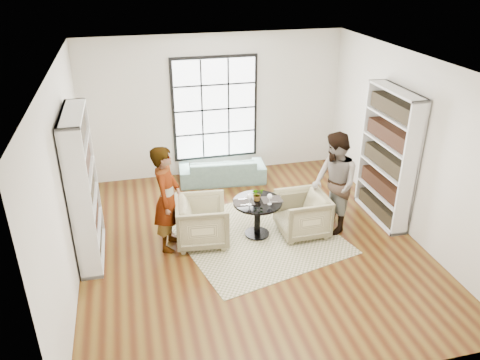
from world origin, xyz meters
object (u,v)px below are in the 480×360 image
object	(u,v)px
pedestal_table	(257,210)
armchair_left	(202,222)
sofa	(222,170)
flower_centerpiece	(257,194)
armchair_right	(302,214)
wine_glass_left	(249,197)
person_right	(334,184)
person_left	(167,199)
wine_glass_right	(270,197)

from	to	relation	value
pedestal_table	armchair_left	bearing A→B (deg)	178.81
sofa	flower_centerpiece	xyz separation A→B (m)	(0.15, -2.20, 0.52)
armchair_right	wine_glass_left	size ratio (longest dim) A/B	4.09
pedestal_table	flower_centerpiece	size ratio (longest dim) A/B	3.69
armchair_right	person_right	bearing A→B (deg)	89.22
sofa	person_right	xyz separation A→B (m)	(1.46, -2.35, 0.63)
flower_centerpiece	person_left	bearing A→B (deg)	-179.30
armchair_right	person_left	world-z (taller)	person_left
sofa	armchair_left	bearing A→B (deg)	75.38
person_left	pedestal_table	bearing A→B (deg)	-72.24
person_left	person_right	world-z (taller)	person_right
person_left	flower_centerpiece	xyz separation A→B (m)	(1.50, 0.02, -0.11)
person_right	wine_glass_right	size ratio (longest dim) A/B	9.27
flower_centerpiece	person_right	bearing A→B (deg)	-6.81
sofa	wine_glass_right	xyz separation A→B (m)	(0.31, -2.38, 0.54)
person_left	wine_glass_left	bearing A→B (deg)	-76.21
wine_glass_left	flower_centerpiece	xyz separation A→B (m)	(0.17, 0.13, -0.03)
sofa	person_left	size ratio (longest dim) A/B	1.01
pedestal_table	wine_glass_left	bearing A→B (deg)	-151.48
pedestal_table	person_left	bearing A→B (deg)	179.25
sofa	armchair_left	size ratio (longest dim) A/B	2.09
sofa	armchair_right	world-z (taller)	armchair_right
pedestal_table	person_right	bearing A→B (deg)	-5.15
armchair_right	wine_glass_right	bearing A→B (deg)	-87.93
wine_glass_right	armchair_right	bearing A→B (deg)	2.86
wine_glass_right	person_right	bearing A→B (deg)	1.49
armchair_left	flower_centerpiece	size ratio (longest dim) A/B	3.83
sofa	wine_glass_right	size ratio (longest dim) A/B	9.35
armchair_left	sofa	bearing A→B (deg)	-14.40
armchair_left	person_right	xyz separation A→B (m)	(2.26, -0.14, 0.50)
sofa	wine_glass_left	xyz separation A→B (m)	(-0.02, -2.33, 0.55)
person_right	armchair_left	bearing A→B (deg)	-93.25
person_left	person_right	xyz separation A→B (m)	(2.81, -0.14, 0.00)
armchair_right	wine_glass_right	distance (m)	0.74
wine_glass_left	armchair_left	bearing A→B (deg)	171.98
pedestal_table	armchair_right	bearing A→B (deg)	-8.81
wine_glass_right	flower_centerpiece	xyz separation A→B (m)	(-0.16, 0.19, -0.03)
person_left	armchair_left	bearing A→B (deg)	-71.49
person_left	wine_glass_left	world-z (taller)	person_left
pedestal_table	wine_glass_left	size ratio (longest dim) A/B	4.14
sofa	person_left	distance (m)	2.67
pedestal_table	armchair_left	world-z (taller)	armchair_left
flower_centerpiece	pedestal_table	bearing A→B (deg)	-95.17
sofa	wine_glass_right	bearing A→B (deg)	102.66
armchair_left	person_right	distance (m)	2.32
pedestal_table	wine_glass_right	bearing A→B (deg)	-42.09
person_right	sofa	bearing A→B (deg)	-147.95
sofa	armchair_left	distance (m)	2.36
sofa	person_left	xyz separation A→B (m)	(-1.35, -2.22, 0.63)
flower_centerpiece	armchair_left	bearing A→B (deg)	-178.89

